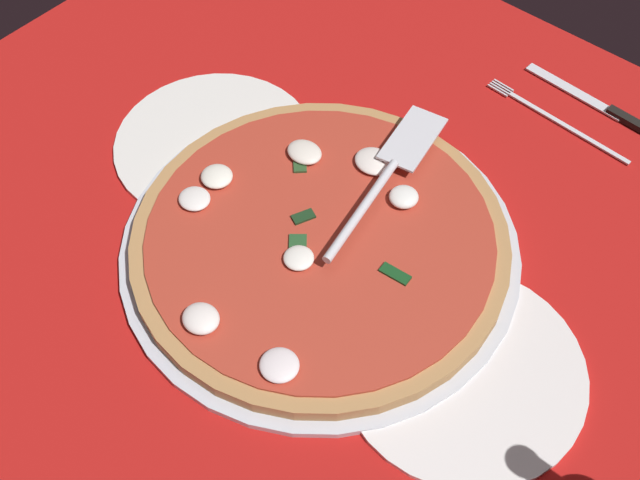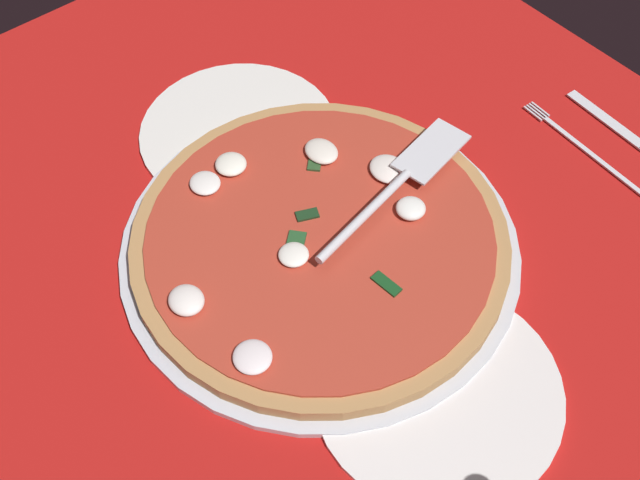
% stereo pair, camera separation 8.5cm
% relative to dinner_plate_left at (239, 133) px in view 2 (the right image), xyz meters
% --- Properties ---
extents(ground_plane, '(1.07, 1.07, 0.01)m').
position_rel_dinner_plate_left_xyz_m(ground_plane, '(0.18, -0.08, -0.01)').
color(ground_plane, '#B11614').
extents(pizza_pan, '(0.43, 0.43, 0.01)m').
position_rel_dinner_plate_left_xyz_m(pizza_pan, '(0.20, -0.04, 0.00)').
color(pizza_pan, silver).
rests_on(pizza_pan, ground_plane).
extents(dinner_plate_left, '(0.24, 0.24, 0.01)m').
position_rel_dinner_plate_left_xyz_m(dinner_plate_left, '(0.00, 0.00, 0.00)').
color(dinner_plate_left, white).
rests_on(dinner_plate_left, ground_plane).
extents(dinner_plate_right, '(0.24, 0.24, 0.01)m').
position_rel_dinner_plate_left_xyz_m(dinner_plate_right, '(0.40, -0.06, 0.00)').
color(dinner_plate_right, white).
rests_on(dinner_plate_right, ground_plane).
extents(pizza, '(0.41, 0.41, 0.03)m').
position_rel_dinner_plate_left_xyz_m(pizza, '(0.20, -0.04, 0.02)').
color(pizza, '#B1804B').
rests_on(pizza, pizza_pan).
extents(pizza_server, '(0.07, 0.25, 0.01)m').
position_rel_dinner_plate_left_xyz_m(pizza_server, '(0.21, 0.06, 0.04)').
color(pizza_server, silver).
rests_on(pizza_server, pizza).
extents(place_setting_far, '(0.22, 0.14, 0.01)m').
position_rel_dinner_plate_left_xyz_m(place_setting_far, '(0.31, 0.33, -0.00)').
color(place_setting_far, silver).
rests_on(place_setting_far, ground_plane).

